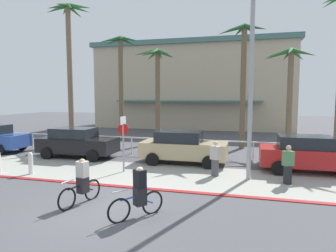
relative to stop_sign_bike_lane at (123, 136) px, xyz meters
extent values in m
plane|color=#4C4C51|center=(1.09, 5.65, -1.68)|extent=(80.00, 80.00, 0.00)
cube|color=#9E9E93|center=(1.09, -0.15, -1.67)|extent=(44.00, 4.00, 0.02)
cube|color=maroon|center=(1.09, -2.15, -1.66)|extent=(44.00, 0.24, 0.03)
cube|color=#BCAD8E|center=(-0.53, 21.68, 2.74)|extent=(21.14, 8.06, 8.84)
cube|color=#47706B|center=(-0.53, 21.68, 7.41)|extent=(21.74, 8.66, 0.50)
cube|color=#47706B|center=(-0.53, 17.15, 1.32)|extent=(14.80, 1.20, 0.16)
cylinder|color=white|center=(1.09, 4.15, -0.68)|extent=(23.57, 0.08, 0.08)
cylinder|color=white|center=(-10.69, 4.15, -1.18)|extent=(0.08, 0.08, 1.00)
cylinder|color=white|center=(-8.33, 4.15, -1.18)|extent=(0.08, 0.08, 1.00)
cylinder|color=white|center=(-5.98, 4.15, -1.18)|extent=(0.08, 0.08, 1.00)
cylinder|color=white|center=(-3.62, 4.15, -1.18)|extent=(0.08, 0.08, 1.00)
cylinder|color=white|center=(-1.26, 4.15, -1.18)|extent=(0.08, 0.08, 1.00)
cylinder|color=white|center=(1.09, 4.15, -1.18)|extent=(0.08, 0.08, 1.00)
cylinder|color=white|center=(3.45, 4.15, -1.18)|extent=(0.08, 0.08, 1.00)
cylinder|color=white|center=(5.81, 4.15, -1.18)|extent=(0.08, 0.08, 1.00)
cylinder|color=white|center=(8.16, 4.15, -1.18)|extent=(0.08, 0.08, 1.00)
cylinder|color=gray|center=(0.00, 0.00, -0.58)|extent=(0.08, 0.08, 2.20)
cube|color=white|center=(0.00, 0.00, 0.70)|extent=(0.04, 0.56, 0.36)
cylinder|color=red|center=(0.00, 0.00, 0.30)|extent=(0.52, 0.03, 0.52)
cylinder|color=white|center=(-3.83, -1.47, -1.25)|extent=(0.20, 0.20, 0.85)
sphere|color=white|center=(-3.83, -1.47, -0.78)|extent=(0.20, 0.20, 0.20)
cylinder|color=#9EA0A5|center=(5.56, 0.16, 2.07)|extent=(0.18, 0.18, 7.50)
cylinder|color=#756047|center=(-6.82, 6.41, 3.22)|extent=(0.36, 0.36, 9.80)
cone|color=#2D6B33|center=(-5.90, 6.41, 7.95)|extent=(1.91, 0.32, 0.66)
cone|color=#2D6B33|center=(-6.27, 6.96, 7.97)|extent=(1.37, 1.37, 0.61)
cone|color=#2D6B33|center=(-6.82, 7.33, 7.91)|extent=(0.32, 1.92, 0.74)
cone|color=#2D6B33|center=(-7.44, 7.02, 7.98)|extent=(1.49, 1.49, 0.59)
cone|color=#2D6B33|center=(-7.70, 6.41, 7.92)|extent=(1.83, 0.32, 0.71)
cone|color=#2D6B33|center=(-7.32, 5.92, 7.91)|extent=(1.28, 1.28, 0.73)
cone|color=#2D6B33|center=(-6.82, 5.74, 7.98)|extent=(0.32, 1.40, 0.59)
cone|color=#2D6B33|center=(-6.38, 5.97, 7.86)|extent=(1.19, 1.19, 0.81)
cylinder|color=brown|center=(-4.03, 8.95, 2.27)|extent=(0.36, 0.36, 7.90)
cone|color=#235B2D|center=(-3.31, 8.95, 6.09)|extent=(1.50, 0.32, 0.59)
cone|color=#235B2D|center=(-3.58, 9.73, 6.00)|extent=(1.22, 1.79, 0.77)
cone|color=#235B2D|center=(-4.48, 9.72, 5.99)|extent=(1.21, 1.78, 0.78)
cone|color=#235B2D|center=(-4.66, 8.95, 5.99)|extent=(1.37, 0.32, 0.77)
cone|color=#235B2D|center=(-4.49, 8.15, 5.95)|extent=(1.24, 1.83, 0.86)
cone|color=#235B2D|center=(-3.59, 8.18, 6.05)|extent=(1.19, 1.75, 0.67)
cylinder|color=brown|center=(-0.99, 8.70, 1.72)|extent=(0.36, 0.36, 6.80)
cone|color=#2D6B33|center=(-0.37, 8.70, 4.86)|extent=(1.35, 0.32, 0.82)
cone|color=#2D6B33|center=(-0.52, 9.17, 4.90)|extent=(1.23, 1.23, 0.75)
cone|color=#2D6B33|center=(-0.99, 9.30, 4.90)|extent=(0.32, 1.32, 0.75)
cone|color=#2D6B33|center=(-1.61, 9.32, 4.86)|extent=(1.53, 1.53, 0.82)
cone|color=#2D6B33|center=(-1.93, 8.70, 4.99)|extent=(1.93, 0.32, 0.57)
cone|color=#2D6B33|center=(-1.46, 8.23, 4.88)|extent=(1.25, 1.25, 0.78)
cone|color=#2D6B33|center=(-0.99, 7.89, 4.95)|extent=(0.32, 1.69, 0.66)
cone|color=#2D6B33|center=(-0.42, 8.13, 4.91)|extent=(1.43, 1.43, 0.73)
cylinder|color=brown|center=(5.13, 7.87, 2.33)|extent=(0.36, 0.36, 8.02)
cone|color=#235B2D|center=(5.83, 7.87, 6.19)|extent=(1.48, 0.32, 0.62)
cone|color=#235B2D|center=(5.49, 8.50, 6.21)|extent=(1.03, 1.46, 0.58)
cone|color=#235B2D|center=(4.80, 8.44, 6.14)|extent=(0.99, 1.39, 0.71)
cone|color=#235B2D|center=(4.27, 7.87, 6.10)|extent=(1.81, 0.32, 0.78)
cone|color=#235B2D|center=(4.68, 7.08, 6.08)|extent=(1.23, 1.81, 0.83)
cone|color=#235B2D|center=(5.49, 7.26, 6.14)|extent=(1.03, 1.47, 0.71)
cylinder|color=#756047|center=(8.13, 8.69, 1.57)|extent=(0.36, 0.36, 6.49)
cone|color=#2D6B33|center=(8.87, 8.69, 4.60)|extent=(1.58, 0.32, 0.73)
cone|color=#2D6B33|center=(8.60, 9.28, 4.54)|extent=(1.26, 1.46, 0.84)
cone|color=#2D6B33|center=(7.95, 9.44, 4.56)|extent=(0.68, 1.67, 0.80)
cone|color=#2D6B33|center=(7.29, 9.09, 4.57)|extent=(1.88, 1.13, 0.79)
cone|color=#2D6B33|center=(7.27, 8.28, 4.54)|extent=(1.93, 1.15, 0.86)
cone|color=#2D6B33|center=(7.93, 7.82, 4.59)|extent=(0.73, 1.88, 0.75)
cone|color=#2D6B33|center=(8.59, 8.11, 4.59)|extent=(1.23, 1.42, 0.74)
cone|color=#387F3D|center=(10.66, 9.66, 7.97)|extent=(1.33, 1.33, 0.82)
cylinder|color=black|center=(-8.62, 3.49, -1.35)|extent=(0.66, 0.22, 0.66)
cylinder|color=black|center=(-8.62, 1.69, -1.35)|extent=(0.66, 0.22, 0.66)
cube|color=black|center=(-3.81, 2.35, -0.95)|extent=(4.40, 1.80, 0.80)
cube|color=#1E2328|center=(-4.06, 2.35, -0.27)|extent=(2.29, 1.58, 0.56)
cylinder|color=black|center=(-2.40, 3.25, -1.35)|extent=(0.66, 0.22, 0.66)
cylinder|color=black|center=(-2.40, 1.45, -1.35)|extent=(0.66, 0.22, 0.66)
cylinder|color=black|center=(-5.22, 3.25, -1.35)|extent=(0.66, 0.22, 0.66)
cylinder|color=black|center=(-5.22, 1.45, -1.35)|extent=(0.66, 0.22, 0.66)
cube|color=tan|center=(2.32, 2.39, -0.95)|extent=(4.40, 1.80, 0.80)
cube|color=#1E2328|center=(2.07, 2.39, -0.27)|extent=(2.29, 1.58, 0.56)
cylinder|color=black|center=(3.73, 3.29, -1.35)|extent=(0.66, 0.22, 0.66)
cylinder|color=black|center=(3.73, 1.49, -1.35)|extent=(0.66, 0.22, 0.66)
cylinder|color=black|center=(0.92, 3.29, -1.35)|extent=(0.66, 0.22, 0.66)
cylinder|color=black|center=(0.92, 1.49, -1.35)|extent=(0.66, 0.22, 0.66)
cube|color=red|center=(8.26, 2.05, -0.95)|extent=(4.40, 1.80, 0.80)
cube|color=#1E2328|center=(8.01, 2.05, -0.27)|extent=(2.29, 1.58, 0.56)
cylinder|color=black|center=(6.85, 2.95, -1.35)|extent=(0.66, 0.22, 0.66)
cylinder|color=black|center=(6.85, 1.15, -1.35)|extent=(0.66, 0.22, 0.66)
torus|color=black|center=(0.18, -4.75, -1.35)|extent=(0.24, 0.71, 0.72)
torus|color=black|center=(0.46, -3.68, -1.35)|extent=(0.24, 0.71, 0.72)
cylinder|color=black|center=(0.37, -4.01, -1.20)|extent=(0.22, 0.68, 0.35)
cylinder|color=black|center=(0.24, -4.52, -1.06)|extent=(0.14, 0.38, 0.07)
cylinder|color=black|center=(0.35, -4.10, -1.13)|extent=(0.05, 0.05, 0.44)
cylinder|color=silver|center=(0.19, -4.70, -0.80)|extent=(0.16, 0.49, 0.04)
cube|color=#232326|center=(0.35, -4.10, -1.07)|extent=(0.35, 0.38, 0.52)
cube|color=#B7B2A8|center=(0.35, -4.10, -0.55)|extent=(0.39, 0.34, 0.52)
sphere|color=#9E7556|center=(0.35, -4.10, -0.32)|extent=(0.22, 0.22, 0.22)
torus|color=black|center=(2.11, -5.19, -1.35)|extent=(0.50, 0.60, 0.72)
torus|color=black|center=(2.80, -4.33, -1.35)|extent=(0.50, 0.60, 0.72)
cylinder|color=#2851A8|center=(2.59, -4.59, -1.20)|extent=(0.47, 0.57, 0.35)
cylinder|color=#2851A8|center=(2.26, -5.00, -1.06)|extent=(0.28, 0.33, 0.07)
cylinder|color=#2851A8|center=(2.53, -4.66, -1.13)|extent=(0.05, 0.05, 0.44)
cylinder|color=silver|center=(2.14, -5.15, -0.80)|extent=(0.34, 0.41, 0.04)
cube|color=#232326|center=(2.53, -4.66, -1.07)|extent=(0.42, 0.42, 0.52)
cube|color=black|center=(2.53, -4.66, -0.55)|extent=(0.43, 0.42, 0.52)
sphere|color=beige|center=(2.53, -4.66, -0.32)|extent=(0.22, 0.22, 0.22)
cylinder|color=#4C4C51|center=(4.15, 0.33, -1.30)|extent=(0.44, 0.44, 0.75)
cube|color=#B7B2A8|center=(4.15, 0.33, -0.64)|extent=(0.48, 0.43, 0.57)
sphere|color=beige|center=(4.15, 0.33, -0.22)|extent=(0.20, 0.20, 0.20)
cylinder|color=#232326|center=(7.05, -0.12, -1.30)|extent=(0.43, 0.43, 0.75)
cube|color=#4C7F51|center=(7.05, -0.12, -0.64)|extent=(0.47, 0.40, 0.58)
sphere|color=#D6A884|center=(7.05, -0.12, -0.22)|extent=(0.21, 0.21, 0.21)
camera|label=1|loc=(5.45, -12.48, 1.78)|focal=31.84mm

